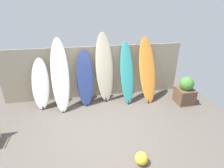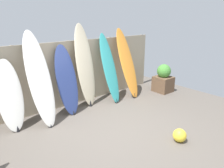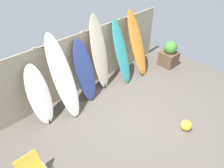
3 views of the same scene
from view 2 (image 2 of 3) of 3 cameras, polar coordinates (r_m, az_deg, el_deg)
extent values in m
plane|color=#5B544C|center=(4.99, 1.64, -11.93)|extent=(7.68, 7.68, 0.00)
cube|color=tan|center=(6.18, -10.77, 2.68)|extent=(6.08, 0.04, 1.80)
cylinder|color=gray|center=(5.68, -23.64, 0.16)|extent=(0.10, 0.10, 1.80)
cylinder|color=gray|center=(6.21, -10.96, 2.75)|extent=(0.10, 0.10, 1.80)
cylinder|color=gray|center=(7.00, -0.66, 4.75)|extent=(0.10, 0.10, 1.80)
cylinder|color=gray|center=(7.98, 7.38, 6.20)|extent=(0.10, 0.10, 1.80)
ellipsoid|color=white|center=(5.26, -25.15, -2.74)|extent=(0.60, 0.64, 1.56)
cone|color=black|center=(5.31, -23.40, -10.66)|extent=(0.08, 0.08, 0.13)
ellipsoid|color=white|center=(5.22, -18.45, 1.36)|extent=(0.54, 0.91, 2.16)
cone|color=black|center=(5.26, -15.76, -10.13)|extent=(0.08, 0.08, 0.12)
ellipsoid|color=navy|center=(5.67, -11.76, 1.08)|extent=(0.58, 0.65, 1.76)
cone|color=black|center=(5.74, -9.99, -7.33)|extent=(0.08, 0.08, 0.11)
ellipsoid|color=beige|center=(6.03, -7.06, 4.77)|extent=(0.63, 0.55, 2.26)
cone|color=black|center=(6.18, -5.65, -4.95)|extent=(0.08, 0.08, 0.17)
ellipsoid|color=teal|center=(6.33, -0.68, 4.17)|extent=(0.44, 0.76, 1.98)
cone|color=black|center=(6.37, 1.20, -4.33)|extent=(0.08, 0.08, 0.14)
ellipsoid|color=orange|center=(6.74, 3.98, 5.48)|extent=(0.63, 0.88, 2.09)
cone|color=black|center=(6.78, 5.88, -2.95)|extent=(0.08, 0.08, 0.16)
cube|color=brown|center=(7.47, 13.17, -0.02)|extent=(0.53, 0.55, 0.51)
sphere|color=#478A38|center=(7.35, 13.41, 3.30)|extent=(0.45, 0.45, 0.45)
sphere|color=yellow|center=(4.73, 17.25, -12.70)|extent=(0.27, 0.27, 0.27)
camera|label=1|loc=(2.58, 63.98, 22.48)|focal=28.00mm
camera|label=3|loc=(1.87, -112.36, 67.54)|focal=35.00mm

